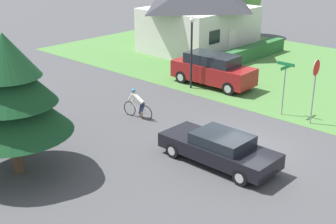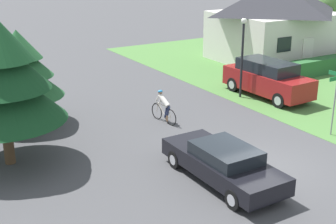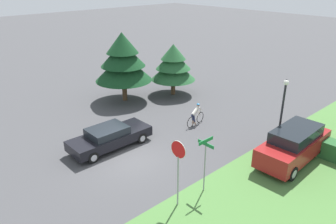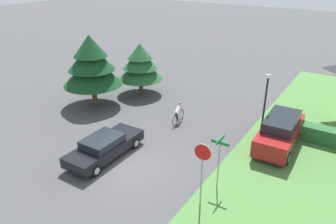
# 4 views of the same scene
# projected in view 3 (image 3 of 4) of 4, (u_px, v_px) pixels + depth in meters

# --- Properties ---
(ground_plane) EXTENTS (140.00, 140.00, 0.00)m
(ground_plane) POSITION_uv_depth(u_px,v_px,m) (129.00, 158.00, 17.74)
(ground_plane) COLOR #424244
(sedan_left_lane) EXTENTS (1.84, 4.78, 1.28)m
(sedan_left_lane) POSITION_uv_depth(u_px,v_px,m) (110.00, 137.00, 18.60)
(sedan_left_lane) COLOR black
(sedan_left_lane) RESTS_ON ground
(cyclist) EXTENTS (0.44, 1.76, 1.44)m
(cyclist) POSITION_uv_depth(u_px,v_px,m) (196.00, 115.00, 21.38)
(cyclist) COLOR black
(cyclist) RESTS_ON ground
(parked_suv_right) EXTENTS (2.06, 5.03, 1.89)m
(parked_suv_right) POSITION_uv_depth(u_px,v_px,m) (294.00, 145.00, 17.16)
(parked_suv_right) COLOR maroon
(parked_suv_right) RESTS_ON ground
(stop_sign) EXTENTS (0.79, 0.08, 3.11)m
(stop_sign) POSITION_uv_depth(u_px,v_px,m) (178.00, 160.00, 13.33)
(stop_sign) COLOR gray
(stop_sign) RESTS_ON ground
(street_lamp) EXTENTS (0.28, 0.28, 4.14)m
(street_lamp) POSITION_uv_depth(u_px,v_px,m) (283.00, 106.00, 17.73)
(street_lamp) COLOR black
(street_lamp) RESTS_ON ground
(street_name_sign) EXTENTS (0.90, 0.90, 2.66)m
(street_name_sign) POSITION_uv_depth(u_px,v_px,m) (205.00, 156.00, 14.40)
(street_name_sign) COLOR gray
(street_name_sign) RESTS_ON ground
(conifer_tall_near) EXTENTS (4.32, 4.32, 5.29)m
(conifer_tall_near) POSITION_uv_depth(u_px,v_px,m) (123.00, 60.00, 24.60)
(conifer_tall_near) COLOR #4C3823
(conifer_tall_near) RESTS_ON ground
(conifer_tall_far) EXTENTS (3.58, 3.58, 4.14)m
(conifer_tall_far) POSITION_uv_depth(u_px,v_px,m) (173.00, 65.00, 26.14)
(conifer_tall_far) COLOR #4C3823
(conifer_tall_far) RESTS_ON ground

